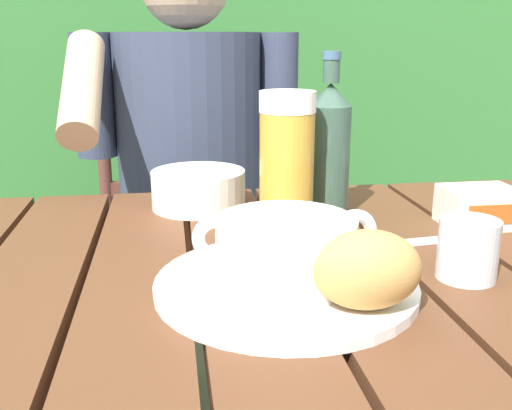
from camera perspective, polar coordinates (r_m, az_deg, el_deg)
dining_table at (r=0.74m, az=-0.80°, el=-14.60°), size 1.14×0.81×0.75m
hedge_backdrop at (r=2.23m, az=-6.31°, el=16.32°), size 3.33×0.99×2.18m
chair_near_diner at (r=1.58m, az=-6.34°, el=-4.76°), size 0.49×0.47×0.94m
person_eating at (r=1.31m, az=-6.46°, el=2.97°), size 0.48×0.47×1.24m
serving_plate at (r=0.65m, az=2.88°, el=-7.74°), size 0.29×0.29×0.01m
soup_bowl at (r=0.64m, az=2.93°, el=-4.21°), size 0.20×0.15×0.08m
bread_roll at (r=0.59m, az=10.75°, el=-6.17°), size 0.11×0.08×0.08m
beer_glass at (r=0.84m, az=3.01°, el=4.28°), size 0.08×0.08×0.20m
beer_bottle at (r=0.91m, az=7.10°, el=5.52°), size 0.07×0.07×0.25m
water_glass_small at (r=0.72m, az=19.92°, el=-4.06°), size 0.07×0.07×0.07m
butter_tub at (r=0.93m, az=20.84°, el=-0.15°), size 0.11×0.08×0.06m
table_knife at (r=0.80m, az=12.64°, el=-3.74°), size 0.14×0.04×0.01m
diner_bowl at (r=0.96m, az=-5.61°, el=1.55°), size 0.15×0.15×0.06m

